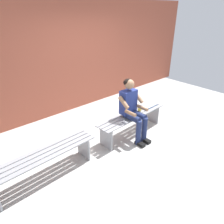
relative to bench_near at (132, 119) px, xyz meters
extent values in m
cube|color=#B2B2AD|center=(1.01, 1.00, -0.38)|extent=(10.00, 7.00, 0.04)
cube|color=#9E4C38|center=(0.50, -2.05, 1.00)|extent=(9.50, 0.24, 2.72)
cube|color=gray|center=(0.01, -0.15, 0.10)|extent=(1.76, 0.15, 0.02)
cube|color=gray|center=(0.00, -0.05, 0.10)|extent=(1.76, 0.15, 0.02)
cube|color=gray|center=(0.00, 0.05, 0.10)|extent=(1.76, 0.15, 0.02)
cube|color=gray|center=(-0.01, 0.15, 0.10)|extent=(1.76, 0.15, 0.02)
cube|color=gray|center=(-0.76, -0.03, -0.13)|extent=(0.04, 0.35, 0.45)
cube|color=gray|center=(0.76, 0.03, -0.13)|extent=(0.04, 0.35, 0.45)
cube|color=gray|center=(2.03, -0.15, 0.10)|extent=(1.78, 0.15, 0.02)
cube|color=gray|center=(2.03, -0.05, 0.10)|extent=(1.78, 0.15, 0.02)
cube|color=gray|center=(2.02, 0.05, 0.10)|extent=(1.78, 0.15, 0.02)
cube|color=gray|center=(2.02, 0.15, 0.10)|extent=(1.78, 0.15, 0.02)
cube|color=gray|center=(1.26, -0.03, -0.13)|extent=(0.04, 0.35, 0.45)
cube|color=navy|center=(0.11, -0.02, 0.43)|extent=(0.34, 0.20, 0.50)
sphere|color=#936B4C|center=(0.11, -0.01, 0.81)|extent=(0.20, 0.20, 0.20)
ellipsoid|color=black|center=(0.11, -0.04, 0.84)|extent=(0.20, 0.19, 0.15)
cylinder|color=navy|center=(0.02, 0.18, 0.18)|extent=(0.13, 0.40, 0.13)
cylinder|color=navy|center=(0.20, 0.18, 0.18)|extent=(0.13, 0.40, 0.13)
cylinder|color=navy|center=(0.02, 0.38, -0.09)|extent=(0.11, 0.11, 0.54)
cube|color=black|center=(0.02, 0.44, -0.32)|extent=(0.10, 0.22, 0.07)
cylinder|color=navy|center=(0.20, 0.38, -0.09)|extent=(0.11, 0.11, 0.54)
cube|color=black|center=(0.20, 0.44, -0.32)|extent=(0.10, 0.22, 0.07)
cylinder|color=#936B4C|center=(-0.10, 0.06, 0.50)|extent=(0.08, 0.28, 0.23)
cylinder|color=#936B4C|center=(-0.07, 0.22, 0.32)|extent=(0.07, 0.26, 0.07)
cylinder|color=#936B4C|center=(0.32, 0.06, 0.50)|extent=(0.08, 0.28, 0.23)
cylinder|color=#936B4C|center=(0.29, 0.22, 0.32)|extent=(0.07, 0.26, 0.07)
sphere|color=gold|center=(-0.24, 0.00, 0.16)|extent=(0.09, 0.09, 0.09)
cube|color=white|center=(-0.72, -0.02, 0.13)|extent=(0.21, 0.16, 0.02)
cube|color=white|center=(-0.51, -0.01, 0.13)|extent=(0.21, 0.16, 0.02)
cube|color=#1E478C|center=(-0.61, -0.02, 0.12)|extent=(0.42, 0.17, 0.01)
camera|label=1|loc=(2.94, 2.66, 2.17)|focal=33.31mm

